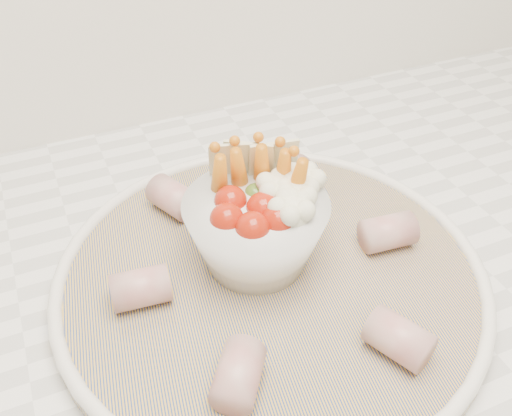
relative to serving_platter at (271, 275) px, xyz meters
name	(u,v)px	position (x,y,z in m)	size (l,w,h in m)	color
serving_platter	(271,275)	(0.00, 0.00, 0.00)	(0.42, 0.42, 0.02)	navy
veggie_bowl	(259,223)	(0.00, 0.02, 0.05)	(0.12, 0.12, 0.10)	white
cured_meat_rolls	(271,259)	(0.00, 0.00, 0.02)	(0.27, 0.29, 0.03)	#A64C4D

